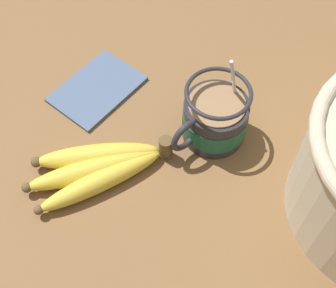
{
  "coord_description": "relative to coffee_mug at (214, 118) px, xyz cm",
  "views": [
    {
      "loc": [
        27.99,
        23.43,
        61.92
      ],
      "look_at": [
        5.04,
        -3.28,
        7.9
      ],
      "focal_mm": 50.0,
      "sensor_mm": 36.0,
      "label": 1
    }
  ],
  "objects": [
    {
      "name": "napkin",
      "position": [
        8.19,
        -18.25,
        -3.6
      ],
      "size": [
        15.34,
        11.96,
        0.6
      ],
      "color": "slate",
      "rests_on": "table"
    },
    {
      "name": "coffee_mug",
      "position": [
        0.0,
        0.0,
        0.0
      ],
      "size": [
        13.39,
        9.49,
        14.61
      ],
      "color": "#28282D",
      "rests_on": "table"
    },
    {
      "name": "banana_bunch",
      "position": [
        16.97,
        -5.57,
        -2.25
      ],
      "size": [
        20.65,
        13.0,
        4.03
      ],
      "color": "brown",
      "rests_on": "table"
    },
    {
      "name": "table",
      "position": [
        3.09,
        2.47,
        -5.69
      ],
      "size": [
        126.64,
        126.64,
        3.57
      ],
      "color": "brown",
      "rests_on": "ground"
    }
  ]
}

